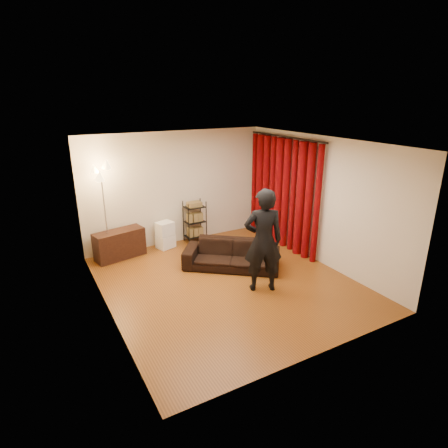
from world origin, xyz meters
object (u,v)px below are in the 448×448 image
floor_lamp (105,214)px  storage_boxes (166,235)px  sofa (232,255)px  media_cabinet (120,244)px  person (263,241)px  wire_shelf (195,221)px

floor_lamp → storage_boxes: bearing=4.3°
sofa → media_cabinet: media_cabinet is taller
person → sofa: bearing=-65.7°
sofa → media_cabinet: 2.54m
sofa → wire_shelf: 1.76m
sofa → person: size_ratio=1.02×
sofa → floor_lamp: floor_lamp is taller
person → storage_boxes: size_ratio=3.01×
media_cabinet → floor_lamp: floor_lamp is taller
storage_boxes → floor_lamp: floor_lamp is taller
media_cabinet → person: bearing=-66.3°
person → storage_boxes: bearing=-50.0°
sofa → person: bearing=-50.4°
wire_shelf → floor_lamp: (-2.14, -0.15, 0.56)m
sofa → wire_shelf: wire_shelf is taller
media_cabinet → storage_boxes: bearing=-9.8°
storage_boxes → floor_lamp: 1.55m
sofa → person: 1.28m
storage_boxes → wire_shelf: 0.81m
person → floor_lamp: bearing=-27.6°
media_cabinet → floor_lamp: (-0.25, -0.06, 0.75)m
wire_shelf → person: bearing=-88.1°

